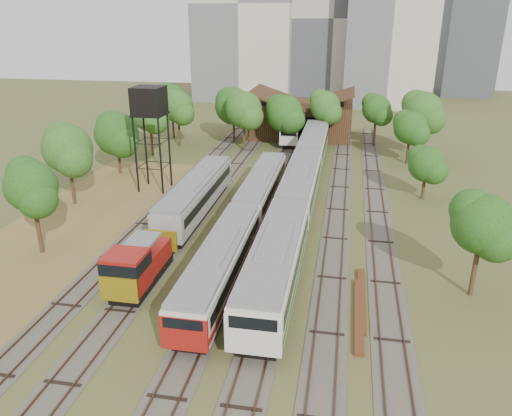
% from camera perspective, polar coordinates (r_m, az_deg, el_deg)
% --- Properties ---
extents(ground, '(240.00, 240.00, 0.00)m').
position_cam_1_polar(ground, '(30.99, -3.83, -16.36)').
color(ground, '#475123').
rests_on(ground, ground).
extents(dry_grass_patch, '(14.00, 60.00, 0.04)m').
position_cam_1_polar(dry_grass_patch, '(44.24, -24.48, -6.05)').
color(dry_grass_patch, brown).
rests_on(dry_grass_patch, ground).
extents(tracks, '(24.60, 80.00, 0.19)m').
position_cam_1_polar(tracks, '(52.70, 2.08, 0.31)').
color(tracks, '#4C473D').
rests_on(tracks, ground).
extents(railcar_red_set, '(2.86, 34.58, 3.53)m').
position_cam_1_polar(railcar_red_set, '(44.19, -1.30, -1.39)').
color(railcar_red_set, black).
rests_on(railcar_red_set, ground).
extents(railcar_green_set, '(3.31, 52.07, 4.10)m').
position_cam_1_polar(railcar_green_set, '(51.81, 5.05, 2.36)').
color(railcar_green_set, black).
rests_on(railcar_green_set, ground).
extents(railcar_rear, '(2.78, 16.08, 3.43)m').
position_cam_1_polar(railcar_rear, '(81.88, 4.42, 9.19)').
color(railcar_rear, black).
rests_on(railcar_rear, ground).
extents(shunter_locomotive, '(2.77, 8.10, 3.62)m').
position_cam_1_polar(shunter_locomotive, '(37.56, -13.45, -6.54)').
color(shunter_locomotive, black).
rests_on(shunter_locomotive, ground).
extents(old_grey_coach, '(2.97, 18.00, 3.67)m').
position_cam_1_polar(old_grey_coach, '(50.21, -6.83, 1.47)').
color(old_grey_coach, black).
rests_on(old_grey_coach, ground).
extents(water_tower, '(3.37, 3.37, 11.63)m').
position_cam_1_polar(water_tower, '(56.58, -12.12, 11.59)').
color(water_tower, black).
rests_on(water_tower, ground).
extents(rail_pile_near, '(0.59, 8.88, 0.30)m').
position_cam_1_polar(rail_pile_near, '(34.89, 11.68, -11.74)').
color(rail_pile_near, brown).
rests_on(rail_pile_near, ground).
extents(rail_pile_far, '(0.53, 8.56, 0.28)m').
position_cam_1_polar(rail_pile_far, '(36.58, 11.97, -10.10)').
color(rail_pile_far, brown).
rests_on(rail_pile_far, ground).
extents(maintenance_shed, '(16.45, 11.55, 7.58)m').
position_cam_1_polar(maintenance_shed, '(83.56, 5.30, 10.18)').
color(maintenance_shed, '#361D13').
rests_on(maintenance_shed, ground).
extents(tree_band_left, '(7.98, 63.62, 8.68)m').
position_cam_1_polar(tree_band_left, '(58.77, -17.44, 7.30)').
color(tree_band_left, '#382616').
rests_on(tree_band_left, ground).
extents(tree_band_far, '(40.18, 10.56, 9.13)m').
position_cam_1_polar(tree_band_far, '(75.00, 3.76, 11.20)').
color(tree_band_far, '#382616').
rests_on(tree_band_far, ground).
extents(tree_band_right, '(5.63, 38.60, 7.66)m').
position_cam_1_polar(tree_band_right, '(54.76, 19.41, 5.21)').
color(tree_band_right, '#382616').
rests_on(tree_band_right, ground).
extents(tower_left, '(22.00, 16.00, 42.00)m').
position_cam_1_polar(tower_left, '(121.20, -1.22, 22.29)').
color(tower_left, beige).
rests_on(tower_left, ground).
extents(tower_centre, '(20.00, 18.00, 36.00)m').
position_cam_1_polar(tower_centre, '(123.78, 9.04, 20.65)').
color(tower_centre, '#AFAA9F').
rests_on(tower_centre, ground).
extents(tower_far_right, '(12.00, 12.00, 28.00)m').
position_cam_1_polar(tower_far_right, '(136.60, 23.29, 17.63)').
color(tower_far_right, '#44474C').
rests_on(tower_far_right, ground).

